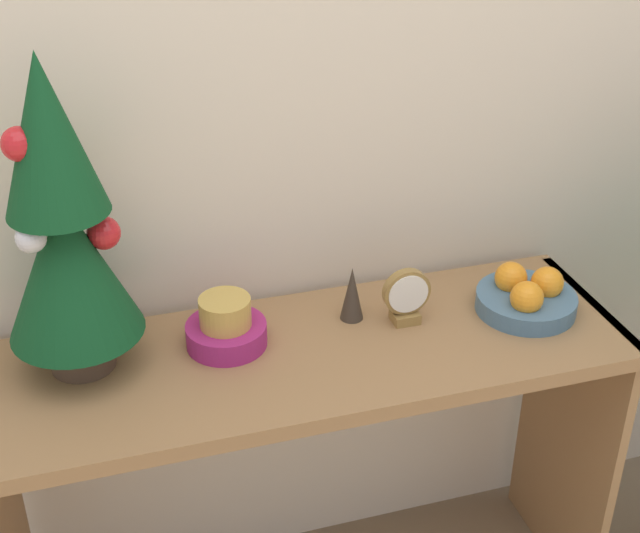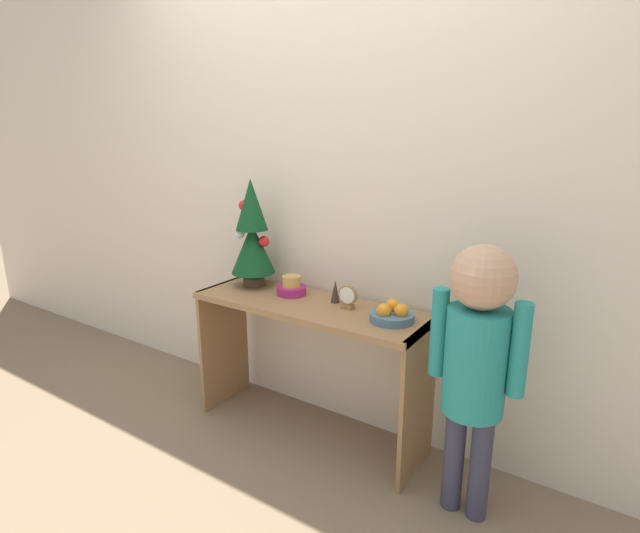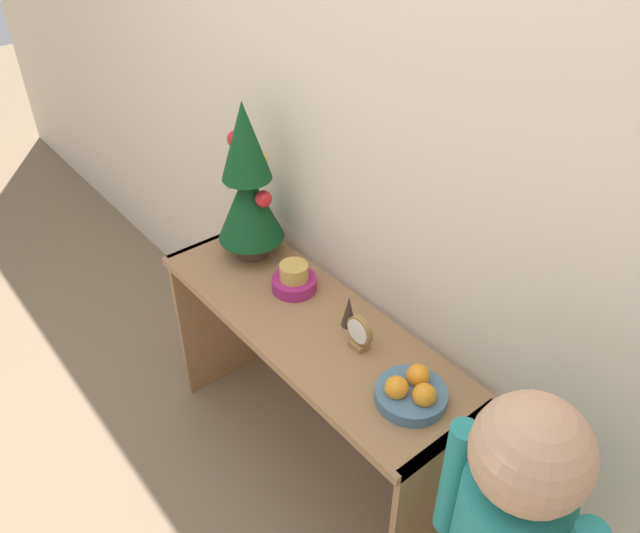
% 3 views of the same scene
% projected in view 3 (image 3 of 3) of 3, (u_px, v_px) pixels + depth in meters
% --- Properties ---
extents(ground_plane, '(12.00, 12.00, 0.00)m').
position_uv_depth(ground_plane, '(267.00, 487.00, 2.23)').
color(ground_plane, '#7A664C').
extents(back_wall, '(7.00, 0.05, 2.50)m').
position_uv_depth(back_wall, '(374.00, 128.00, 1.71)').
color(back_wall, beige).
rests_on(back_wall, ground_plane).
extents(console_table, '(1.16, 0.39, 0.69)m').
position_uv_depth(console_table, '(308.00, 355.00, 2.01)').
color(console_table, olive).
rests_on(console_table, ground_plane).
extents(mini_tree, '(0.23, 0.23, 0.56)m').
position_uv_depth(mini_tree, '(248.00, 184.00, 2.04)').
color(mini_tree, '#4C3828').
rests_on(mini_tree, console_table).
extents(fruit_bowl, '(0.19, 0.19, 0.08)m').
position_uv_depth(fruit_bowl, '(412.00, 392.00, 1.64)').
color(fruit_bowl, '#476B84').
rests_on(fruit_bowl, console_table).
extents(singing_bowl, '(0.15, 0.15, 0.10)m').
position_uv_depth(singing_bowl, '(294.00, 280.00, 2.02)').
color(singing_bowl, '#9E2366').
rests_on(singing_bowl, console_table).
extents(desk_clock, '(0.09, 0.04, 0.11)m').
position_uv_depth(desk_clock, '(359.00, 333.00, 1.79)').
color(desk_clock, olive).
rests_on(desk_clock, console_table).
extents(figurine, '(0.04, 0.04, 0.11)m').
position_uv_depth(figurine, '(349.00, 311.00, 1.87)').
color(figurine, '#382D23').
rests_on(figurine, console_table).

